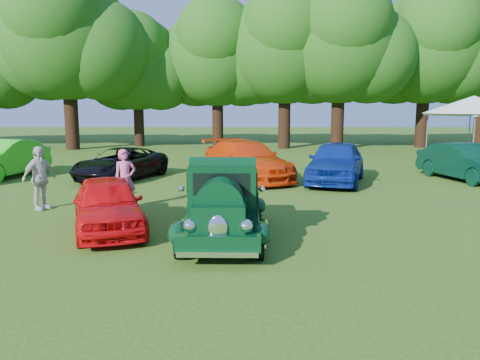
{
  "coord_description": "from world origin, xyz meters",
  "views": [
    {
      "loc": [
        0.96,
        -10.39,
        3.01
      ],
      "look_at": [
        0.73,
        1.74,
        1.1
      ],
      "focal_mm": 35.0,
      "sensor_mm": 36.0,
      "label": 1
    }
  ],
  "objects_px": {
    "back_car_blue": "(336,162)",
    "spectator_white": "(39,178)",
    "canopy_tent": "(474,105)",
    "hero_pickup": "(224,206)",
    "spectator_pink": "(125,179)",
    "back_car_lime": "(2,159)",
    "back_car_green": "(466,162)",
    "spectator_grey": "(202,181)",
    "red_convertible": "(108,204)",
    "back_car_orange": "(246,160)",
    "back_car_black": "(121,164)"
  },
  "relations": [
    {
      "from": "back_car_orange",
      "to": "back_car_blue",
      "type": "relative_size",
      "value": 1.13
    },
    {
      "from": "back_car_blue",
      "to": "spectator_white",
      "type": "height_order",
      "value": "spectator_white"
    },
    {
      "from": "hero_pickup",
      "to": "spectator_pink",
      "type": "xyz_separation_m",
      "value": [
        -3.07,
        3.07,
        0.14
      ]
    },
    {
      "from": "red_convertible",
      "to": "spectator_pink",
      "type": "relative_size",
      "value": 2.19
    },
    {
      "from": "back_car_lime",
      "to": "hero_pickup",
      "type": "bearing_deg",
      "value": -34.76
    },
    {
      "from": "red_convertible",
      "to": "back_car_blue",
      "type": "bearing_deg",
      "value": 26.69
    },
    {
      "from": "back_car_black",
      "to": "spectator_grey",
      "type": "height_order",
      "value": "spectator_grey"
    },
    {
      "from": "red_convertible",
      "to": "back_car_orange",
      "type": "distance_m",
      "value": 8.84
    },
    {
      "from": "spectator_pink",
      "to": "back_car_green",
      "type": "bearing_deg",
      "value": -8.51
    },
    {
      "from": "back_car_orange",
      "to": "back_car_green",
      "type": "relative_size",
      "value": 1.21
    },
    {
      "from": "hero_pickup",
      "to": "spectator_pink",
      "type": "relative_size",
      "value": 2.5
    },
    {
      "from": "hero_pickup",
      "to": "spectator_grey",
      "type": "height_order",
      "value": "hero_pickup"
    },
    {
      "from": "hero_pickup",
      "to": "back_car_blue",
      "type": "distance_m",
      "value": 9.0
    },
    {
      "from": "red_convertible",
      "to": "canopy_tent",
      "type": "height_order",
      "value": "canopy_tent"
    },
    {
      "from": "hero_pickup",
      "to": "canopy_tent",
      "type": "xyz_separation_m",
      "value": [
        11.63,
        13.01,
        2.32
      ]
    },
    {
      "from": "back_car_green",
      "to": "back_car_lime",
      "type": "bearing_deg",
      "value": 164.33
    },
    {
      "from": "hero_pickup",
      "to": "back_car_black",
      "type": "height_order",
      "value": "hero_pickup"
    },
    {
      "from": "back_car_lime",
      "to": "back_car_blue",
      "type": "height_order",
      "value": "back_car_blue"
    },
    {
      "from": "back_car_green",
      "to": "spectator_pink",
      "type": "height_order",
      "value": "spectator_pink"
    },
    {
      "from": "back_car_blue",
      "to": "spectator_grey",
      "type": "relative_size",
      "value": 3.23
    },
    {
      "from": "back_car_blue",
      "to": "spectator_pink",
      "type": "bearing_deg",
      "value": -128.09
    },
    {
      "from": "canopy_tent",
      "to": "back_car_black",
      "type": "bearing_deg",
      "value": -165.5
    },
    {
      "from": "red_convertible",
      "to": "spectator_grey",
      "type": "height_order",
      "value": "spectator_grey"
    },
    {
      "from": "back_car_blue",
      "to": "canopy_tent",
      "type": "relative_size",
      "value": 0.8
    },
    {
      "from": "spectator_white",
      "to": "canopy_tent",
      "type": "distance_m",
      "value": 20.04
    },
    {
      "from": "spectator_grey",
      "to": "back_car_green",
      "type": "bearing_deg",
      "value": 80.38
    },
    {
      "from": "back_car_lime",
      "to": "spectator_pink",
      "type": "xyz_separation_m",
      "value": [
        6.88,
        -6.05,
        0.08
      ]
    },
    {
      "from": "back_car_green",
      "to": "back_car_orange",
      "type": "bearing_deg",
      "value": 164.96
    },
    {
      "from": "canopy_tent",
      "to": "spectator_grey",
      "type": "bearing_deg",
      "value": -142.88
    },
    {
      "from": "spectator_white",
      "to": "spectator_pink",
      "type": "bearing_deg",
      "value": -58.79
    },
    {
      "from": "back_car_lime",
      "to": "back_car_green",
      "type": "xyz_separation_m",
      "value": [
        19.43,
        -0.41,
        -0.05
      ]
    },
    {
      "from": "back_car_black",
      "to": "back_car_green",
      "type": "bearing_deg",
      "value": 19.31
    },
    {
      "from": "red_convertible",
      "to": "back_car_lime",
      "type": "distance_m",
      "value": 11.08
    },
    {
      "from": "back_car_blue",
      "to": "spectator_grey",
      "type": "xyz_separation_m",
      "value": [
        -4.89,
        -4.47,
        -0.08
      ]
    },
    {
      "from": "back_car_lime",
      "to": "spectator_pink",
      "type": "distance_m",
      "value": 9.16
    },
    {
      "from": "red_convertible",
      "to": "spectator_white",
      "type": "relative_size",
      "value": 2.08
    },
    {
      "from": "hero_pickup",
      "to": "spectator_white",
      "type": "distance_m",
      "value": 6.28
    },
    {
      "from": "red_convertible",
      "to": "canopy_tent",
      "type": "distance_m",
      "value": 19.22
    },
    {
      "from": "hero_pickup",
      "to": "back_car_orange",
      "type": "bearing_deg",
      "value": 86.93
    },
    {
      "from": "back_car_lime",
      "to": "back_car_black",
      "type": "distance_m",
      "value": 5.2
    },
    {
      "from": "spectator_grey",
      "to": "spectator_white",
      "type": "distance_m",
      "value": 4.76
    },
    {
      "from": "red_convertible",
      "to": "back_car_black",
      "type": "distance_m",
      "value": 8.38
    },
    {
      "from": "back_car_orange",
      "to": "spectator_pink",
      "type": "relative_size",
      "value": 3.11
    },
    {
      "from": "back_car_green",
      "to": "back_car_black",
      "type": "bearing_deg",
      "value": 165.28
    },
    {
      "from": "hero_pickup",
      "to": "spectator_pink",
      "type": "distance_m",
      "value": 4.34
    },
    {
      "from": "red_convertible",
      "to": "back_car_black",
      "type": "xyz_separation_m",
      "value": [
        -1.9,
        8.16,
        -0.01
      ]
    },
    {
      "from": "canopy_tent",
      "to": "hero_pickup",
      "type": "bearing_deg",
      "value": -131.79
    },
    {
      "from": "red_convertible",
      "to": "back_car_orange",
      "type": "height_order",
      "value": "back_car_orange"
    },
    {
      "from": "back_car_green",
      "to": "canopy_tent",
      "type": "distance_m",
      "value": 5.34
    },
    {
      "from": "back_car_green",
      "to": "spectator_white",
      "type": "relative_size",
      "value": 2.45
    }
  ]
}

